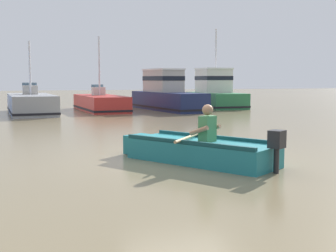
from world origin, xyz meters
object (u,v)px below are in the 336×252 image
object	(u,v)px
moored_boat_navy	(166,95)
moored_boat_green	(215,93)
moored_boat_grey	(31,104)
moored_boat_red	(100,103)
rowboat_with_person	(198,150)

from	to	relation	value
moored_boat_navy	moored_boat_green	bearing A→B (deg)	15.54
moored_boat_green	moored_boat_navy	bearing A→B (deg)	-164.46
moored_boat_grey	moored_boat_green	bearing A→B (deg)	7.85
moored_boat_grey	moored_boat_red	world-z (taller)	moored_boat_red
moored_boat_grey	moored_boat_green	distance (m)	10.69
rowboat_with_person	moored_boat_navy	bearing A→B (deg)	73.57
moored_boat_grey	moored_boat_red	size ratio (longest dim) A/B	1.00
moored_boat_red	moored_boat_green	world-z (taller)	moored_boat_green
moored_boat_red	moored_boat_green	distance (m)	7.01
moored_boat_red	moored_boat_navy	size ratio (longest dim) A/B	0.87
rowboat_with_person	moored_boat_green	distance (m)	17.88
moored_boat_navy	moored_boat_grey	bearing A→B (deg)	-175.94
moored_boat_grey	rowboat_with_person	bearing A→B (deg)	-79.48
moored_boat_red	moored_boat_grey	bearing A→B (deg)	-164.55
rowboat_with_person	moored_boat_green	size ratio (longest dim) A/B	0.73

